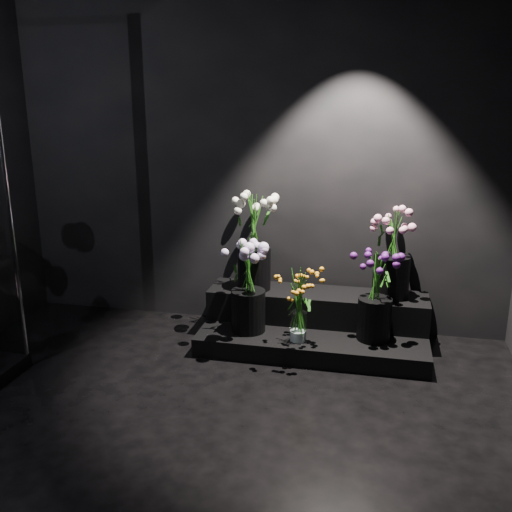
% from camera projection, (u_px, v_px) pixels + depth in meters
% --- Properties ---
extents(floor, '(4.00, 4.00, 0.00)m').
position_uv_depth(floor, '(178.00, 462.00, 3.02)').
color(floor, black).
rests_on(floor, ground).
extents(wall_back, '(4.00, 0.00, 4.00)m').
position_uv_depth(wall_back, '(257.00, 156.00, 4.51)').
color(wall_back, black).
rests_on(wall_back, floor).
extents(display_riser, '(1.70, 0.76, 0.38)m').
position_uv_depth(display_riser, '(315.00, 323.00, 4.42)').
color(display_riser, black).
rests_on(display_riser, floor).
extents(bouquet_orange_bells, '(0.27, 0.27, 0.55)m').
position_uv_depth(bouquet_orange_bells, '(299.00, 304.00, 4.07)').
color(bouquet_orange_bells, white).
rests_on(bouquet_orange_bells, display_riser).
extents(bouquet_lilac, '(0.48, 0.48, 0.73)m').
position_uv_depth(bouquet_lilac, '(248.00, 279.00, 4.22)').
color(bouquet_lilac, black).
rests_on(bouquet_lilac, display_riser).
extents(bouquet_purple, '(0.38, 0.38, 0.66)m').
position_uv_depth(bouquet_purple, '(376.00, 293.00, 4.08)').
color(bouquet_purple, black).
rests_on(bouquet_purple, display_riser).
extents(bouquet_cream_roses, '(0.41, 0.41, 0.78)m').
position_uv_depth(bouquet_cream_roses, '(254.00, 234.00, 4.42)').
color(bouquet_cream_roses, black).
rests_on(bouquet_cream_roses, display_riser).
extents(bouquet_pink_roses, '(0.47, 0.47, 0.67)m').
position_uv_depth(bouquet_pink_roses, '(393.00, 249.00, 4.27)').
color(bouquet_pink_roses, black).
rests_on(bouquet_pink_roses, display_riser).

